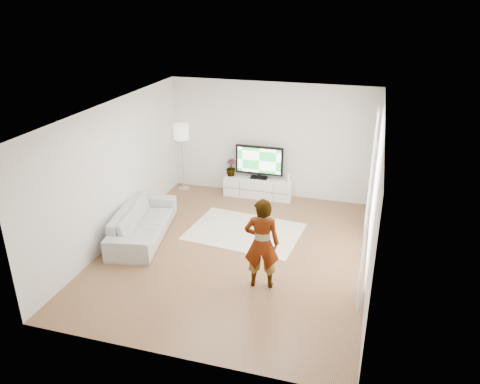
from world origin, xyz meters
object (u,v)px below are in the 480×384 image
(media_console, at_px, (259,187))
(television, at_px, (259,161))
(sofa, at_px, (143,222))
(rug, at_px, (245,231))
(player, at_px, (262,244))
(floor_lamp, at_px, (181,135))

(media_console, relative_size, television, 1.43)
(television, distance_m, sofa, 3.31)
(television, height_order, rug, television)
(rug, xyz_separation_m, player, (0.81, -1.82, 0.82))
(television, xyz_separation_m, player, (0.98, -3.77, -0.09))
(sofa, bearing_deg, floor_lamp, -6.19)
(media_console, distance_m, rug, 1.94)
(television, xyz_separation_m, sofa, (-1.78, -2.73, -0.59))
(sofa, bearing_deg, rug, -78.56)
(player, distance_m, floor_lamp, 4.76)
(rug, bearing_deg, media_console, 95.23)
(television, xyz_separation_m, rug, (0.18, -1.95, -0.91))
(rug, distance_m, sofa, 2.13)
(television, xyz_separation_m, floor_lamp, (-1.98, -0.09, 0.52))
(player, height_order, floor_lamp, floor_lamp)
(media_console, relative_size, player, 1.04)
(television, bearing_deg, player, -75.40)
(floor_lamp, bearing_deg, media_console, 1.88)
(sofa, relative_size, floor_lamp, 1.34)
(media_console, height_order, floor_lamp, floor_lamp)
(media_console, bearing_deg, sofa, -123.41)
(sofa, bearing_deg, player, -120.97)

